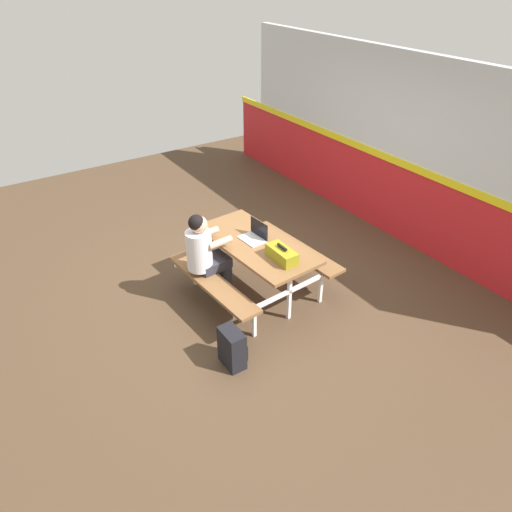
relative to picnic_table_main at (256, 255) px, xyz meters
name	(u,v)px	position (x,y,z in m)	size (l,w,h in m)	color
ground_plane	(244,282)	(-0.28, 0.00, -0.58)	(10.00, 10.00, 0.02)	#4C3826
accent_backdrop	(397,152)	(-0.28, 2.58, 0.68)	(8.00, 0.14, 2.60)	red
picnic_table_main	(256,255)	(0.00, 0.00, 0.00)	(1.66, 1.66, 0.74)	brown
student_nearer	(205,251)	(-0.21, -0.57, 0.14)	(0.38, 0.53, 1.21)	#2D2D38
laptop_silver	(255,236)	(-0.08, 0.03, 0.22)	(0.33, 0.24, 0.22)	silver
toolbox_grey	(282,254)	(0.47, 0.03, 0.24)	(0.40, 0.18, 0.18)	olive
backpack_dark	(233,348)	(0.90, -0.88, -0.36)	(0.30, 0.22, 0.44)	black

